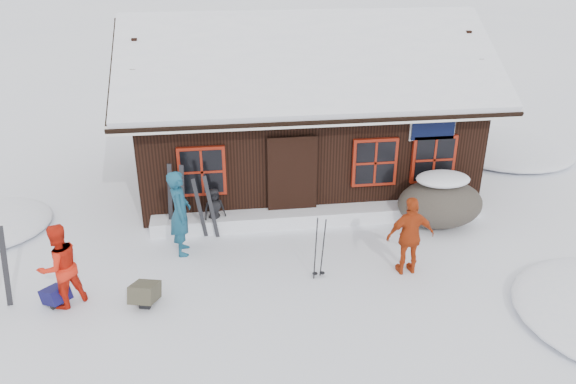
% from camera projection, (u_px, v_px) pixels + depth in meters
% --- Properties ---
extents(ground, '(120.00, 120.00, 0.00)m').
position_uv_depth(ground, '(264.00, 281.00, 10.79)').
color(ground, white).
rests_on(ground, ground).
extents(mountain_hut, '(8.90, 6.09, 4.42)m').
position_uv_depth(mountain_hut, '(301.00, 122.00, 14.80)').
color(mountain_hut, black).
rests_on(mountain_hut, ground).
extents(snow_drift, '(7.60, 0.60, 0.35)m').
position_uv_depth(snow_drift, '(319.00, 215.00, 12.93)').
color(snow_drift, white).
rests_on(snow_drift, ground).
extents(snow_mounds, '(20.60, 13.20, 0.48)m').
position_uv_depth(snow_mounds, '(329.00, 230.00, 12.67)').
color(snow_mounds, white).
rests_on(snow_mounds, ground).
extents(skier_teal, '(0.47, 0.69, 1.83)m').
position_uv_depth(skier_teal, '(180.00, 213.00, 11.41)').
color(skier_teal, navy).
rests_on(skier_teal, ground).
extents(skier_orange_left, '(0.98, 0.96, 1.59)m').
position_uv_depth(skier_orange_left, '(60.00, 266.00, 9.79)').
color(skier_orange_left, red).
rests_on(skier_orange_left, ground).
extents(skier_orange_right, '(0.96, 0.42, 1.61)m').
position_uv_depth(skier_orange_right, '(410.00, 236.00, 10.76)').
color(skier_orange_right, '#AC3611').
rests_on(skier_orange_right, ground).
extents(skier_crouched, '(0.57, 0.46, 1.02)m').
position_uv_depth(skier_crouched, '(214.00, 210.00, 12.45)').
color(skier_crouched, black).
rests_on(skier_crouched, ground).
extents(boulder, '(1.94, 1.45, 1.14)m').
position_uv_depth(boulder, '(440.00, 202.00, 12.66)').
color(boulder, '#484239').
rests_on(boulder, ground).
extents(ski_pair_mid, '(0.54, 0.16, 1.49)m').
position_uv_depth(ski_pair_mid, '(206.00, 209.00, 12.08)').
color(ski_pair_mid, black).
rests_on(ski_pair_mid, ground).
extents(ski_pair_right, '(0.45, 0.16, 1.69)m').
position_uv_depth(ski_pair_right, '(176.00, 200.00, 12.22)').
color(ski_pair_right, black).
rests_on(ski_pair_right, ground).
extents(ski_poles, '(0.23, 0.12, 1.31)m').
position_uv_depth(ski_poles, '(319.00, 249.00, 10.67)').
color(ski_poles, black).
rests_on(ski_poles, ground).
extents(backpack_blue, '(0.60, 0.60, 0.26)m').
position_uv_depth(backpack_blue, '(56.00, 298.00, 10.07)').
color(backpack_blue, '#121047').
rests_on(backpack_blue, ground).
extents(backpack_olive, '(0.56, 0.66, 0.31)m').
position_uv_depth(backpack_olive, '(145.00, 296.00, 10.09)').
color(backpack_olive, '#413E2E').
rests_on(backpack_olive, ground).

